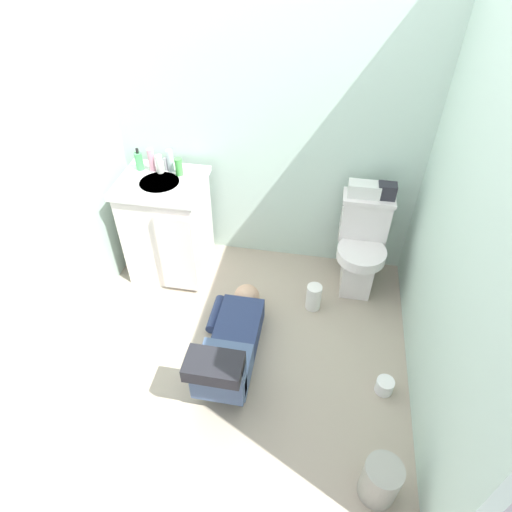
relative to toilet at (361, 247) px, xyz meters
The scene contains 18 objects.
ground_plane 1.17m from the toilet, 133.13° to the right, with size 2.71×3.11×0.04m, color #A59784.
wall_back 1.16m from the toilet, 158.67° to the left, with size 2.37×0.08×2.40m, color #B4CFC1.
wall_left 2.22m from the toilet, 157.07° to the right, with size 0.08×2.11×2.40m, color #B4CFC1.
wall_right 1.22m from the toilet, 63.87° to the right, with size 0.08×2.11×2.40m, color #B4CFC1.
toilet is the anchor object (origin of this frame).
vanity_cabinet 1.45m from the toilet, behind, with size 0.60×0.53×0.82m.
faucet 1.54m from the toilet, behind, with size 0.02×0.02×0.10m, color silver.
person_plumber 1.22m from the toilet, 131.01° to the right, with size 0.38×1.06×0.52m.
tissue_box 0.44m from the toilet, 116.43° to the left, with size 0.22×0.11×0.10m, color silver.
toiletry_bag 0.46m from the toilet, 40.77° to the left, with size 0.12×0.09×0.11m, color #26262D.
soap_dispenser 1.72m from the toilet, behind, with size 0.06×0.06×0.17m.
bottle_pink 1.64m from the toilet, behind, with size 0.05×0.05×0.17m, color pink.
bottle_white 1.57m from the toilet, behind, with size 0.05×0.05×0.13m, color silver.
bottle_clear 1.51m from the toilet, behind, with size 0.05×0.05×0.16m, color silver.
bottle_green 1.44m from the toilet, behind, with size 0.05×0.05×0.13m, color green.
trash_can 1.58m from the toilet, 85.10° to the right, with size 0.19×0.19×0.27m, color #9A9B90.
paper_towel_roll 0.51m from the toilet, 133.20° to the right, with size 0.11×0.11×0.21m, color white.
toilet_paper_roll 1.01m from the toilet, 78.38° to the right, with size 0.11×0.11×0.10m, color white.
Camera 1 is at (0.43, -1.76, 2.45)m, focal length 30.82 mm.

